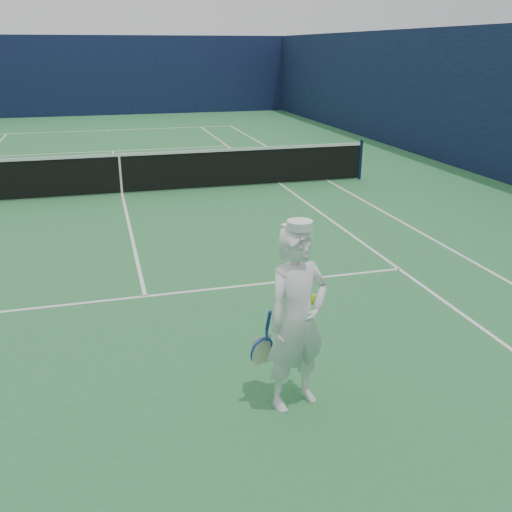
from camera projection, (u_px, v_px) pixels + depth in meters
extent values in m
plane|color=#2C743C|center=(122.00, 194.00, 14.11)|extent=(80.00, 80.00, 0.00)
cube|color=white|center=(108.00, 130.00, 24.86)|extent=(11.03, 0.06, 0.01)
cube|color=white|center=(328.00, 181.00, 15.47)|extent=(0.06, 23.83, 0.01)
cube|color=white|center=(280.00, 184.00, 15.13)|extent=(0.06, 23.77, 0.01)
cube|color=white|center=(112.00, 151.00, 19.90)|extent=(8.23, 0.06, 0.01)
cube|color=white|center=(145.00, 296.00, 8.31)|extent=(8.23, 0.06, 0.01)
cube|color=white|center=(122.00, 194.00, 14.10)|extent=(0.06, 12.80, 0.01)
cube|color=white|center=(108.00, 131.00, 24.72)|extent=(0.06, 0.30, 0.01)
cube|color=#0F1738|center=(101.00, 76.00, 29.70)|extent=(20.12, 0.12, 4.00)
cube|color=#0E1734|center=(482.00, 101.00, 15.91)|extent=(0.12, 36.12, 4.00)
cylinder|color=#141E4C|center=(360.00, 160.00, 15.52)|extent=(0.09, 0.09, 1.07)
cube|color=black|center=(120.00, 174.00, 13.93)|extent=(12.79, 0.02, 0.92)
cube|color=white|center=(119.00, 155.00, 13.77)|extent=(12.79, 0.04, 0.07)
cube|color=white|center=(121.00, 175.00, 13.94)|extent=(0.05, 0.03, 0.94)
imported|color=white|center=(297.00, 320.00, 5.52)|extent=(0.79, 0.63, 1.88)
cylinder|color=white|center=(300.00, 225.00, 5.19)|extent=(0.24, 0.24, 0.08)
cube|color=white|center=(291.00, 225.00, 5.30)|extent=(0.20, 0.15, 0.02)
cylinder|color=navy|center=(268.00, 320.00, 5.43)|extent=(0.06, 0.10, 0.22)
cube|color=navy|center=(267.00, 334.00, 5.55)|extent=(0.03, 0.03, 0.14)
torus|color=navy|center=(262.00, 351.00, 5.66)|extent=(0.31, 0.18, 0.29)
cube|color=beige|center=(262.00, 351.00, 5.66)|extent=(0.21, 0.07, 0.30)
sphere|color=#BCCA17|center=(312.00, 301.00, 5.70)|extent=(0.07, 0.07, 0.07)
sphere|color=#BCCA17|center=(315.00, 297.00, 5.73)|extent=(0.07, 0.07, 0.07)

